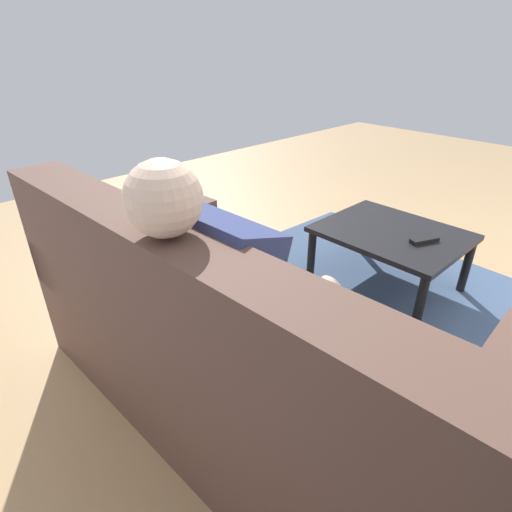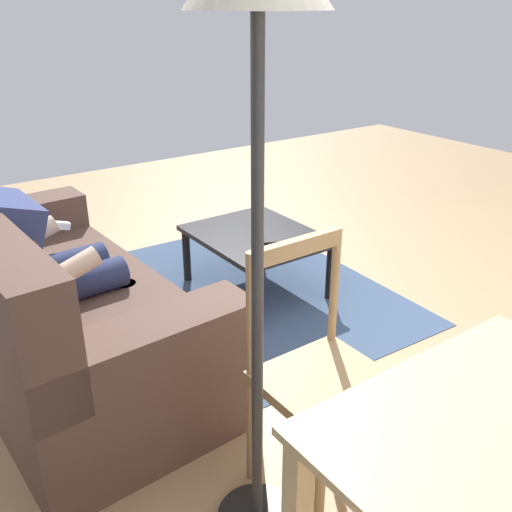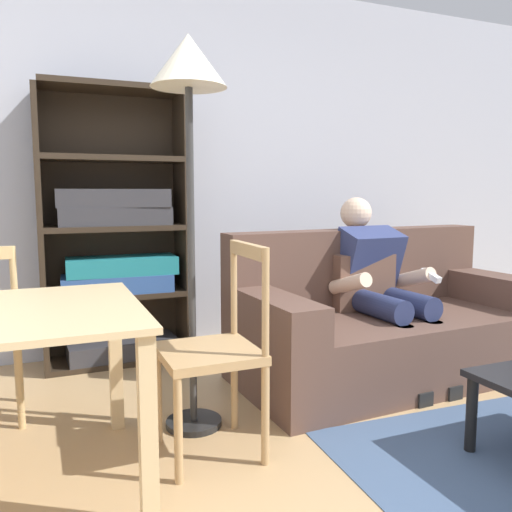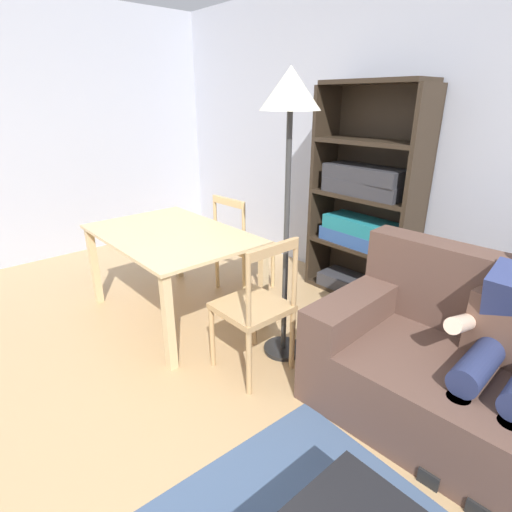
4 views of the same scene
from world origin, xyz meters
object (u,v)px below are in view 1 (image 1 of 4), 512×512
(coffee_table, at_px, (391,238))
(person_lounging, at_px, (237,300))
(couch, at_px, (244,349))
(tv_remote, at_px, (424,240))

(coffee_table, bearing_deg, person_lounging, 95.70)
(couch, bearing_deg, coffee_table, -84.88)
(coffee_table, xyz_separation_m, tv_remote, (-0.20, 0.00, 0.06))
(person_lounging, relative_size, tv_remote, 6.67)
(coffee_table, bearing_deg, tv_remote, 178.75)
(person_lounging, distance_m, coffee_table, 1.37)
(tv_remote, bearing_deg, person_lounging, -69.23)
(person_lounging, distance_m, tv_remote, 1.35)
(person_lounging, xyz_separation_m, coffee_table, (0.13, -1.33, -0.25))
(couch, distance_m, person_lounging, 0.26)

